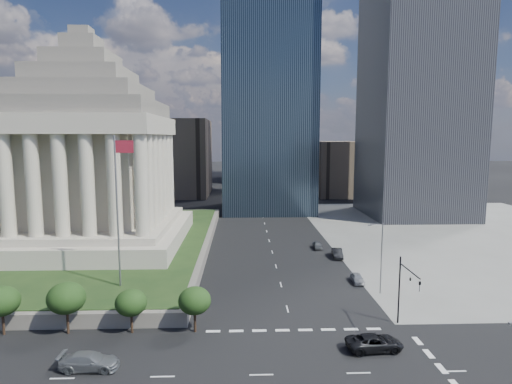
{
  "coord_description": "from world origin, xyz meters",
  "views": [
    {
      "loc": [
        -5.71,
        -31.62,
        21.62
      ],
      "look_at": [
        -4.05,
        17.94,
        15.24
      ],
      "focal_mm": 30.0,
      "sensor_mm": 36.0,
      "label": 1
    }
  ],
  "objects_px": {
    "parked_sedan_near": "(357,278)",
    "parked_sedan_far": "(318,245)",
    "war_memorial": "(87,138)",
    "street_lamp_north": "(380,254)",
    "pickup_truck": "(374,342)",
    "suv_grey": "(89,361)",
    "traffic_signal_ne": "(406,285)",
    "parked_sedan_mid": "(337,253)",
    "flagpole": "(118,203)"
  },
  "relations": [
    {
      "from": "pickup_truck",
      "to": "street_lamp_north",
      "type": "bearing_deg",
      "value": -24.4
    },
    {
      "from": "pickup_truck",
      "to": "parked_sedan_far",
      "type": "distance_m",
      "value": 40.0
    },
    {
      "from": "suv_grey",
      "to": "parked_sedan_near",
      "type": "xyz_separation_m",
      "value": [
        31.55,
        22.98,
        -0.13
      ]
    },
    {
      "from": "pickup_truck",
      "to": "parked_sedan_far",
      "type": "bearing_deg",
      "value": -6.77
    },
    {
      "from": "pickup_truck",
      "to": "parked_sedan_mid",
      "type": "xyz_separation_m",
      "value": [
        3.73,
        33.72,
        -0.01
      ]
    },
    {
      "from": "war_memorial",
      "to": "street_lamp_north",
      "type": "distance_m",
      "value": 54.92
    },
    {
      "from": "parked_sedan_near",
      "to": "parked_sedan_far",
      "type": "relative_size",
      "value": 0.99
    },
    {
      "from": "pickup_truck",
      "to": "suv_grey",
      "type": "height_order",
      "value": "pickup_truck"
    },
    {
      "from": "flagpole",
      "to": "pickup_truck",
      "type": "height_order",
      "value": "flagpole"
    },
    {
      "from": "war_memorial",
      "to": "traffic_signal_ne",
      "type": "xyz_separation_m",
      "value": [
        46.5,
        -34.3,
        -16.15
      ]
    },
    {
      "from": "war_memorial",
      "to": "flagpole",
      "type": "xyz_separation_m",
      "value": [
        12.17,
        -24.0,
        -8.29
      ]
    },
    {
      "from": "parked_sedan_near",
      "to": "parked_sedan_far",
      "type": "xyz_separation_m",
      "value": [
        -2.48,
        19.74,
        0.01
      ]
    },
    {
      "from": "war_memorial",
      "to": "street_lamp_north",
      "type": "bearing_deg",
      "value": -25.92
    },
    {
      "from": "traffic_signal_ne",
      "to": "parked_sedan_mid",
      "type": "height_order",
      "value": "traffic_signal_ne"
    },
    {
      "from": "traffic_signal_ne",
      "to": "parked_sedan_near",
      "type": "xyz_separation_m",
      "value": [
        -1.0,
        15.77,
        -4.58
      ]
    },
    {
      "from": "suv_grey",
      "to": "parked_sedan_near",
      "type": "relative_size",
      "value": 1.4
    },
    {
      "from": "street_lamp_north",
      "to": "parked_sedan_mid",
      "type": "relative_size",
      "value": 2.09
    },
    {
      "from": "parked_sedan_far",
      "to": "war_memorial",
      "type": "bearing_deg",
      "value": -176.92
    },
    {
      "from": "pickup_truck",
      "to": "parked_sedan_near",
      "type": "bearing_deg",
      "value": -15.43
    },
    {
      "from": "flagpole",
      "to": "parked_sedan_near",
      "type": "bearing_deg",
      "value": 9.32
    },
    {
      "from": "traffic_signal_ne",
      "to": "parked_sedan_mid",
      "type": "xyz_separation_m",
      "value": [
        -1.0,
        29.25,
        -4.46
      ]
    },
    {
      "from": "street_lamp_north",
      "to": "pickup_truck",
      "type": "xyz_separation_m",
      "value": [
        -5.56,
        -15.77,
        -4.86
      ]
    },
    {
      "from": "flagpole",
      "to": "parked_sedan_mid",
      "type": "relative_size",
      "value": 4.17
    },
    {
      "from": "pickup_truck",
      "to": "traffic_signal_ne",
      "type": "bearing_deg",
      "value": -51.64
    },
    {
      "from": "street_lamp_north",
      "to": "parked_sedan_mid",
      "type": "distance_m",
      "value": 18.69
    },
    {
      "from": "pickup_truck",
      "to": "parked_sedan_mid",
      "type": "height_order",
      "value": "pickup_truck"
    },
    {
      "from": "parked_sedan_near",
      "to": "parked_sedan_mid",
      "type": "xyz_separation_m",
      "value": [
        0.0,
        13.48,
        0.12
      ]
    },
    {
      "from": "parked_sedan_mid",
      "to": "war_memorial",
      "type": "bearing_deg",
      "value": 179.63
    },
    {
      "from": "flagpole",
      "to": "suv_grey",
      "type": "xyz_separation_m",
      "value": [
        1.78,
        -17.51,
        -12.31
      ]
    },
    {
      "from": "flagpole",
      "to": "traffic_signal_ne",
      "type": "distance_m",
      "value": 36.69
    },
    {
      "from": "pickup_truck",
      "to": "flagpole",
      "type": "bearing_deg",
      "value": 58.5
    },
    {
      "from": "parked_sedan_mid",
      "to": "pickup_truck",
      "type": "bearing_deg",
      "value": -90.34
    },
    {
      "from": "war_memorial",
      "to": "pickup_truck",
      "type": "distance_m",
      "value": 60.6
    },
    {
      "from": "war_memorial",
      "to": "pickup_truck",
      "type": "xyz_separation_m",
      "value": [
        41.77,
        -38.77,
        -20.6
      ]
    },
    {
      "from": "flagpole",
      "to": "traffic_signal_ne",
      "type": "xyz_separation_m",
      "value": [
        34.33,
        -10.3,
        -7.86
      ]
    },
    {
      "from": "parked_sedan_near",
      "to": "pickup_truck",
      "type": "bearing_deg",
      "value": -97.94
    },
    {
      "from": "flagpole",
      "to": "traffic_signal_ne",
      "type": "relative_size",
      "value": 2.5
    },
    {
      "from": "traffic_signal_ne",
      "to": "street_lamp_north",
      "type": "bearing_deg",
      "value": 85.81
    },
    {
      "from": "parked_sedan_mid",
      "to": "traffic_signal_ne",
      "type": "bearing_deg",
      "value": -82.07
    },
    {
      "from": "pickup_truck",
      "to": "parked_sedan_far",
      "type": "relative_size",
      "value": 1.44
    },
    {
      "from": "flagpole",
      "to": "parked_sedan_mid",
      "type": "bearing_deg",
      "value": 29.62
    },
    {
      "from": "traffic_signal_ne",
      "to": "pickup_truck",
      "type": "bearing_deg",
      "value": -136.66
    },
    {
      "from": "street_lamp_north",
      "to": "suv_grey",
      "type": "bearing_deg",
      "value": -150.99
    },
    {
      "from": "parked_sedan_far",
      "to": "parked_sedan_mid",
      "type": "bearing_deg",
      "value": -66.9
    },
    {
      "from": "suv_grey",
      "to": "parked_sedan_near",
      "type": "bearing_deg",
      "value": -52.58
    },
    {
      "from": "traffic_signal_ne",
      "to": "street_lamp_north",
      "type": "xyz_separation_m",
      "value": [
        0.83,
        11.3,
        0.41
      ]
    },
    {
      "from": "pickup_truck",
      "to": "parked_sedan_far",
      "type": "height_order",
      "value": "pickup_truck"
    },
    {
      "from": "pickup_truck",
      "to": "parked_sedan_near",
      "type": "height_order",
      "value": "pickup_truck"
    },
    {
      "from": "flagpole",
      "to": "pickup_truck",
      "type": "bearing_deg",
      "value": -26.52
    },
    {
      "from": "parked_sedan_mid",
      "to": "parked_sedan_near",
      "type": "bearing_deg",
      "value": -84.03
    }
  ]
}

